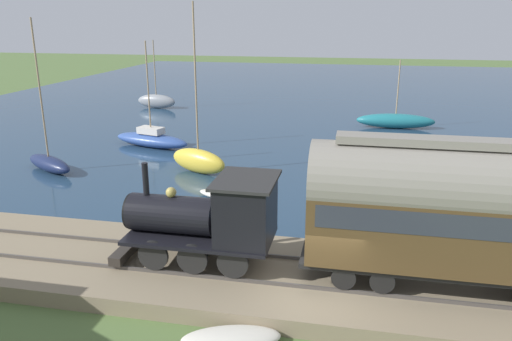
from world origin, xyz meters
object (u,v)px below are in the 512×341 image
object	(u,v)px
passenger_coach	(458,208)
rowboat_near_shore	(508,241)
sailboat_blue	(151,139)
beached_dinghy	(231,338)
sailboat_yellow	(198,160)
sailboat_navy	(49,162)
sailboat_gray	(157,101)
rowboat_far_out	(217,195)
steam_locomotive	(213,215)
sailboat_teal	(395,121)

from	to	relation	value
passenger_coach	rowboat_near_shore	xyz separation A→B (m)	(5.00, -3.09, -3.09)
sailboat_blue	beached_dinghy	size ratio (longest dim) A/B	2.41
passenger_coach	sailboat_blue	bearing A→B (deg)	45.40
sailboat_blue	sailboat_yellow	bearing A→B (deg)	-120.32
sailboat_navy	sailboat_gray	world-z (taller)	sailboat_navy
passenger_coach	sailboat_blue	size ratio (longest dim) A/B	1.29
sailboat_navy	rowboat_far_out	world-z (taller)	sailboat_navy
passenger_coach	rowboat_far_out	distance (m)	13.00
steam_locomotive	passenger_coach	size ratio (longest dim) A/B	0.59
sailboat_navy	beached_dinghy	xyz separation A→B (m)	(-13.74, -14.58, -0.32)
sailboat_blue	sailboat_navy	bearing A→B (deg)	166.01
passenger_coach	sailboat_teal	size ratio (longest dim) A/B	1.48
sailboat_yellow	sailboat_teal	bearing A→B (deg)	-14.67
sailboat_teal	sailboat_blue	xyz separation A→B (m)	(-9.78, 17.14, -0.05)
sailboat_teal	rowboat_near_shore	bearing A→B (deg)	-173.67
sailboat_navy	sailboat_yellow	size ratio (longest dim) A/B	0.91
sailboat_navy	sailboat_yellow	distance (m)	8.87
steam_locomotive	sailboat_teal	bearing A→B (deg)	-16.03
rowboat_far_out	beached_dinghy	world-z (taller)	beached_dinghy
sailboat_teal	rowboat_near_shore	distance (m)	21.93
steam_locomotive	sailboat_teal	xyz separation A→B (m)	(26.70, -7.67, -1.80)
passenger_coach	sailboat_teal	xyz separation A→B (m)	(26.70, 0.02, -2.67)
steam_locomotive	sailboat_blue	bearing A→B (deg)	29.23
steam_locomotive	beached_dinghy	xyz separation A→B (m)	(-3.43, -1.47, -2.19)
sailboat_teal	sailboat_gray	bearing A→B (deg)	76.18
sailboat_teal	sailboat_gray	size ratio (longest dim) A/B	0.95
passenger_coach	sailboat_gray	distance (m)	39.00
sailboat_navy	sailboat_teal	bearing A→B (deg)	-22.34
sailboat_blue	rowboat_near_shore	world-z (taller)	sailboat_blue
passenger_coach	beached_dinghy	xyz separation A→B (m)	(-3.43, 6.22, -3.06)
sailboat_yellow	steam_locomotive	bearing A→B (deg)	-135.43
sailboat_teal	rowboat_far_out	world-z (taller)	sailboat_teal
steam_locomotive	rowboat_near_shore	distance (m)	12.09
sailboat_yellow	rowboat_far_out	distance (m)	4.53
sailboat_navy	sailboat_blue	xyz separation A→B (m)	(6.62, -3.64, 0.02)
rowboat_far_out	sailboat_blue	bearing A→B (deg)	62.56
beached_dinghy	sailboat_blue	bearing A→B (deg)	28.26
sailboat_navy	sailboat_gray	distance (m)	21.33
beached_dinghy	rowboat_far_out	bearing A→B (deg)	17.84
passenger_coach	sailboat_yellow	world-z (taller)	sailboat_yellow
sailboat_blue	rowboat_far_out	distance (m)	11.63
sailboat_navy	sailboat_gray	size ratio (longest dim) A/B	1.32
sailboat_navy	passenger_coach	bearing A→B (deg)	-86.97
steam_locomotive	beached_dinghy	world-z (taller)	steam_locomotive
steam_locomotive	sailboat_gray	size ratio (longest dim) A/B	0.84
sailboat_teal	sailboat_navy	xyz separation A→B (m)	(-16.39, 20.78, -0.07)
beached_dinghy	passenger_coach	bearing A→B (deg)	-61.11
rowboat_near_shore	sailboat_navy	bearing A→B (deg)	41.43
passenger_coach	rowboat_far_out	world-z (taller)	passenger_coach
sailboat_navy	sailboat_gray	bearing A→B (deg)	34.73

